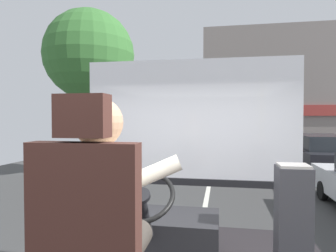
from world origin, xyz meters
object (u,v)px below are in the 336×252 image
object	(u,v)px
steering_console	(156,235)
parked_car_black	(319,153)
bus_driver	(103,208)
fare_box	(293,221)

from	to	relation	value
steering_console	parked_car_black	xyz separation A→B (m)	(4.15, 9.23, -0.28)
bus_driver	fare_box	world-z (taller)	bus_driver
bus_driver	fare_box	size ratio (longest dim) A/B	0.95
fare_box	parked_car_black	distance (m)	9.83
steering_console	bus_driver	bearing A→B (deg)	-90.00
bus_driver	parked_car_black	bearing A→B (deg)	68.28
bus_driver	steering_console	world-z (taller)	bus_driver
bus_driver	parked_car_black	world-z (taller)	bus_driver
bus_driver	parked_car_black	distance (m)	11.26
steering_console	parked_car_black	size ratio (longest dim) A/B	0.25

